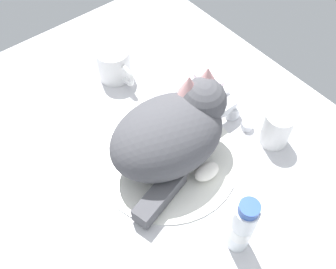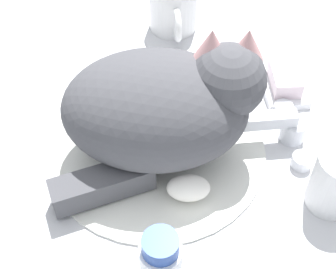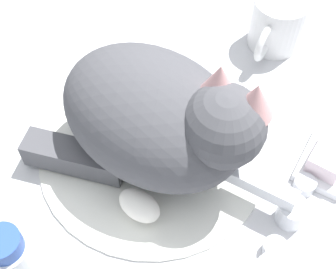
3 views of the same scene
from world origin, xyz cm
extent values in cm
cube|color=silver|center=(0.00, 0.00, -1.50)|extent=(110.00, 82.50, 3.00)
cylinder|color=silver|center=(0.00, 0.00, 0.40)|extent=(30.75, 30.75, 0.81)
cylinder|color=silver|center=(0.00, 19.53, 1.69)|extent=(3.60, 3.60, 3.37)
cube|color=silver|center=(0.00, 15.19, 4.37)|extent=(2.00, 8.69, 2.00)
cylinder|color=silver|center=(-4.92, 19.53, 0.90)|extent=(2.80, 2.80, 1.80)
cylinder|color=silver|center=(4.92, 19.53, 0.90)|extent=(2.80, 2.80, 1.80)
ellipsoid|color=#4C4C51|center=(0.00, 0.00, 8.23)|extent=(20.03, 26.10, 14.86)
sphere|color=#4C4C51|center=(-0.30, 9.21, 12.32)|extent=(10.72, 10.72, 9.71)
ellipsoid|color=white|center=(-0.51, 7.28, 10.09)|extent=(6.00, 6.86, 5.34)
cone|color=#DB9E9E|center=(-2.23, 7.23, 16.45)|extent=(4.82, 4.82, 4.37)
cone|color=#DB9E9E|center=(-1.75, 11.57, 16.45)|extent=(4.82, 4.82, 4.37)
cube|color=#4C4C51|center=(7.07, -7.51, 2.68)|extent=(6.96, 13.75, 3.74)
ellipsoid|color=white|center=(8.71, 3.32, 2.49)|extent=(4.19, 5.96, 3.37)
cylinder|color=white|center=(-28.00, 5.73, 4.14)|extent=(8.33, 8.33, 8.29)
torus|color=white|center=(-22.64, 5.73, 4.14)|extent=(5.64, 1.00, 5.64)
cube|color=white|center=(-9.79, 20.87, 0.60)|extent=(9.00, 6.40, 1.20)
cube|color=silver|center=(-9.79, 20.87, 2.51)|extent=(6.80, 4.55, 2.62)
cylinder|color=#2D51AD|center=(22.63, -1.53, 14.12)|extent=(3.53, 3.53, 1.80)
camera|label=1|loc=(35.42, -28.52, 70.25)|focal=41.25mm
camera|label=2|loc=(44.78, -3.30, 55.37)|focal=53.83mm
camera|label=3|loc=(29.26, 19.16, 53.53)|focal=50.30mm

